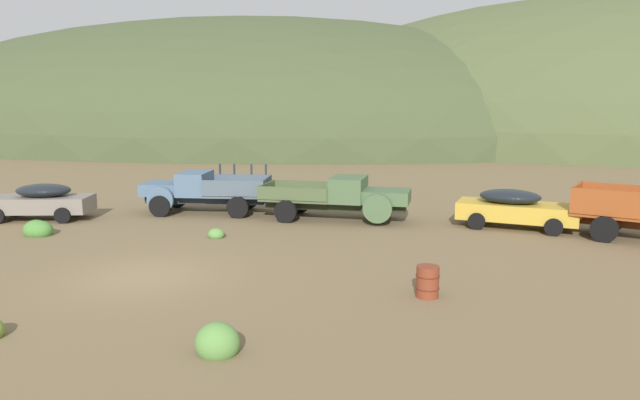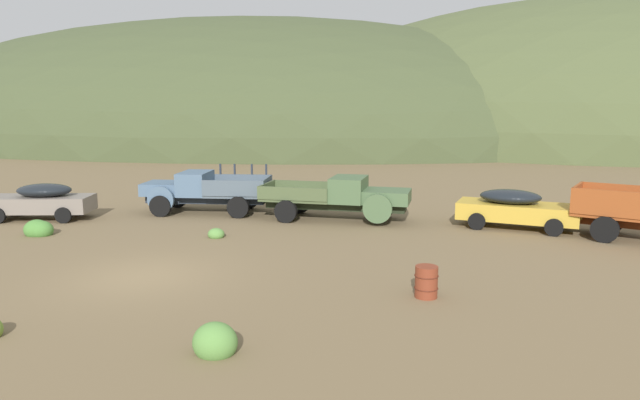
{
  "view_description": "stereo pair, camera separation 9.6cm",
  "coord_description": "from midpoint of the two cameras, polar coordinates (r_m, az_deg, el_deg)",
  "views": [
    {
      "loc": [
        8.6,
        -14.27,
        4.99
      ],
      "look_at": [
        3.55,
        7.48,
        1.17
      ],
      "focal_mm": 31.72,
      "sensor_mm": 36.0,
      "label": 1
    },
    {
      "loc": [
        8.7,
        -14.24,
        4.99
      ],
      "look_at": [
        3.55,
        7.48,
        1.17
      ],
      "focal_mm": 31.72,
      "sensor_mm": 36.0,
      "label": 2
    }
  ],
  "objects": [
    {
      "name": "truck_weathered_green",
      "position": [
        24.35,
        2.51,
        0.3
      ],
      "size": [
        6.39,
        2.47,
        1.89
      ],
      "rotation": [
        0.0,
        0.0,
        -0.01
      ],
      "color": "#232B1B",
      "rests_on": "ground"
    },
    {
      "name": "oil_drum_by_truck",
      "position": [
        15.1,
        10.62,
        -8.09
      ],
      "size": [
        0.63,
        0.63,
        0.83
      ],
      "color": "brown",
      "rests_on": "ground"
    },
    {
      "name": "truck_chalk_blue",
      "position": [
        26.67,
        -12.38,
        0.88
      ],
      "size": [
        6.0,
        3.15,
        2.16
      ],
      "rotation": [
        0.0,
        0.0,
        3.29
      ],
      "color": "#262D39",
      "rests_on": "ground"
    },
    {
      "name": "car_primer_gray",
      "position": [
        27.45,
        -26.9,
        -0.09
      ],
      "size": [
        4.93,
        2.77,
        1.57
      ],
      "rotation": [
        0.0,
        0.0,
        3.4
      ],
      "color": "slate",
      "rests_on": "ground"
    },
    {
      "name": "car_faded_yellow",
      "position": [
        24.11,
        19.44,
        -0.81
      ],
      "size": [
        5.09,
        2.58,
        1.57
      ],
      "rotation": [
        0.0,
        0.0,
        -0.17
      ],
      "color": "gold",
      "rests_on": "ground"
    },
    {
      "name": "ground_plane",
      "position": [
        17.4,
        -17.54,
        -7.41
      ],
      "size": [
        300.0,
        300.0,
        0.0
      ],
      "primitive_type": "plane",
      "color": "brown"
    },
    {
      "name": "bush_front_left",
      "position": [
        27.19,
        27.08,
        -1.44
      ],
      "size": [
        1.12,
        0.98,
        0.92
      ],
      "color": "#3D702D",
      "rests_on": "ground"
    },
    {
      "name": "hill_distant",
      "position": [
        85.58,
        24.31,
        5.51
      ],
      "size": [
        89.2,
        69.79,
        36.58
      ],
      "primitive_type": "ellipsoid",
      "color": "#4C5633",
      "rests_on": "ground"
    },
    {
      "name": "bush_lone_scrub",
      "position": [
        24.21,
        -26.65,
        -2.73
      ],
      "size": [
        1.13,
        0.88,
        0.77
      ],
      "color": "#4C8438",
      "rests_on": "ground"
    },
    {
      "name": "bush_front_right",
      "position": [
        21.72,
        -10.49,
        -3.41
      ],
      "size": [
        0.63,
        0.69,
        0.46
      ],
      "color": "#5B8E42",
      "rests_on": "ground"
    },
    {
      "name": "bush_between_trucks",
      "position": [
        11.94,
        -10.61,
        -14.04
      ],
      "size": [
        0.93,
        0.83,
        0.83
      ],
      "color": "#5B8E42",
      "rests_on": "ground"
    },
    {
      "name": "hill_far_right",
      "position": [
        82.67,
        -8.85,
        6.13
      ],
      "size": [
        109.8,
        67.46,
        32.51
      ],
      "primitive_type": "ellipsoid",
      "color": "#424C2D",
      "rests_on": "ground"
    }
  ]
}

